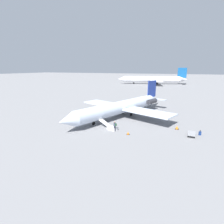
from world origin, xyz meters
TOP-DOWN VIEW (x-y plane):
  - ground_plane at (0.00, 0.00)m, footprint 600.00×600.00m
  - airplane_main at (-0.93, 0.34)m, footprint 30.06×23.32m
  - airplane_far_left at (-85.48, -7.97)m, footprint 34.92×45.25m
  - boarding_stairs at (8.19, 1.20)m, footprint 2.32×4.12m
  - passenger at (8.87, 2.26)m, footprint 0.43×0.57m
  - luggage_cart at (6.34, 14.45)m, footprint 2.22×1.15m
  - suitcase at (5.28, 15.76)m, footprint 0.39×0.42m
  - traffic_cone_near_stairs at (9.50, 4.88)m, footprint 0.48×0.48m
  - traffic_cone_near_cart at (3.65, 12.16)m, footprint 0.64×0.64m

SIDE VIEW (x-z plane):
  - ground_plane at x=0.00m, z-range 0.00..0.00m
  - traffic_cone_near_stairs at x=9.50m, z-range -0.02..0.50m
  - traffic_cone_near_cart at x=3.65m, z-range -0.02..0.68m
  - suitcase at x=5.28m, z-range -0.11..0.77m
  - boarding_stairs at x=8.19m, z-range -0.51..1.28m
  - luggage_cart at x=6.34m, z-range -0.15..1.07m
  - passenger at x=8.87m, z-range 0.13..1.87m
  - airplane_main at x=-0.93m, z-range -1.48..5.88m
  - airplane_far_left at x=-85.48m, z-range -2.16..8.56m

